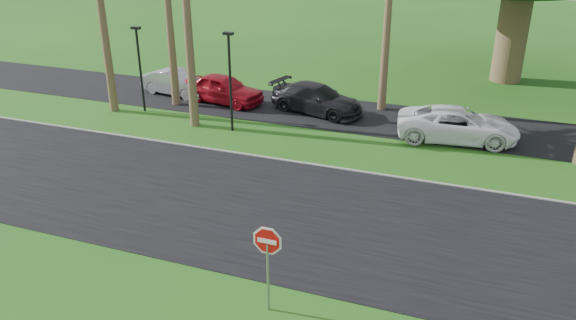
% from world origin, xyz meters
% --- Properties ---
extents(ground, '(120.00, 120.00, 0.00)m').
position_xyz_m(ground, '(0.00, 0.00, 0.00)').
color(ground, '#205816').
rests_on(ground, ground).
extents(road, '(120.00, 8.00, 0.02)m').
position_xyz_m(road, '(0.00, 2.00, 0.01)').
color(road, black).
rests_on(road, ground).
extents(parking_strip, '(120.00, 5.00, 0.02)m').
position_xyz_m(parking_strip, '(0.00, 12.50, 0.01)').
color(parking_strip, black).
rests_on(parking_strip, ground).
extents(curb, '(120.00, 0.12, 0.06)m').
position_xyz_m(curb, '(0.00, 6.05, 0.03)').
color(curb, gray).
rests_on(curb, ground).
extents(stop_sign_near, '(1.05, 0.07, 2.62)m').
position_xyz_m(stop_sign_near, '(0.50, -3.00, 1.77)').
color(stop_sign_near, gray).
rests_on(stop_sign_near, ground).
extents(streetlight_left, '(0.45, 0.25, 4.34)m').
position_xyz_m(streetlight_left, '(-11.50, 9.50, 2.50)').
color(streetlight_left, black).
rests_on(streetlight_left, ground).
extents(streetlight_right, '(0.45, 0.25, 4.64)m').
position_xyz_m(streetlight_right, '(-6.00, 8.50, 2.65)').
color(streetlight_right, black).
rests_on(streetlight_right, ground).
extents(car_silver, '(4.37, 2.15, 1.38)m').
position_xyz_m(car_silver, '(-11.32, 12.53, 0.69)').
color(car_silver, '#A6A8AD').
rests_on(car_silver, ground).
extents(car_red, '(4.71, 2.57, 1.52)m').
position_xyz_m(car_red, '(-8.22, 12.16, 0.76)').
color(car_red, '#A20D1B').
rests_on(car_red, ground).
extents(car_dark, '(5.30, 3.21, 1.44)m').
position_xyz_m(car_dark, '(-3.03, 12.35, 0.72)').
color(car_dark, black).
rests_on(car_dark, ground).
extents(car_minivan, '(5.61, 3.13, 1.48)m').
position_xyz_m(car_minivan, '(4.06, 10.88, 0.74)').
color(car_minivan, white).
rests_on(car_minivan, ground).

